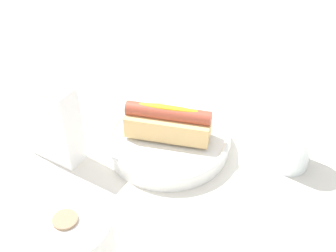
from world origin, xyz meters
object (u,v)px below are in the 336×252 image
at_px(water_glass, 292,147).
at_px(napkin_box, 49,121).
at_px(hotdog_front, 168,123).
at_px(serving_bowl, 168,141).

height_order(water_glass, napkin_box, napkin_box).
distance_m(water_glass, napkin_box, 0.42).
distance_m(hotdog_front, napkin_box, 0.20).
bearing_deg(hotdog_front, serving_bowl, 90.00).
xyz_separation_m(serving_bowl, hotdog_front, (0.00, -0.00, 0.04)).
distance_m(serving_bowl, napkin_box, 0.21).
relative_size(serving_bowl, water_glass, 2.50).
bearing_deg(hotdog_front, napkin_box, 17.15).
xyz_separation_m(serving_bowl, water_glass, (-0.22, -0.01, 0.02)).
xyz_separation_m(hotdog_front, water_glass, (-0.22, -0.01, -0.02)).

